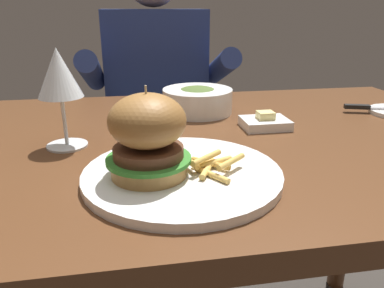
{
  "coord_description": "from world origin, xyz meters",
  "views": [
    {
      "loc": [
        -0.17,
        -0.71,
        0.99
      ],
      "look_at": [
        -0.07,
        -0.16,
        0.78
      ],
      "focal_mm": 35.0,
      "sensor_mm": 36.0,
      "label": 1
    }
  ],
  "objects_px": {
    "diner_person": "(157,124)",
    "soup_bowl": "(199,100)",
    "burger_sandwich": "(148,136)",
    "butter_dish": "(265,122)",
    "table_knife": "(377,108)",
    "wine_glass": "(59,76)",
    "main_plate": "(182,174)"
  },
  "relations": [
    {
      "from": "table_knife",
      "to": "diner_person",
      "type": "height_order",
      "value": "diner_person"
    },
    {
      "from": "table_knife",
      "to": "soup_bowl",
      "type": "height_order",
      "value": "soup_bowl"
    },
    {
      "from": "burger_sandwich",
      "to": "butter_dish",
      "type": "bearing_deg",
      "value": 41.18
    },
    {
      "from": "wine_glass",
      "to": "butter_dish",
      "type": "height_order",
      "value": "wine_glass"
    },
    {
      "from": "table_knife",
      "to": "butter_dish",
      "type": "height_order",
      "value": "butter_dish"
    },
    {
      "from": "soup_bowl",
      "to": "main_plate",
      "type": "bearing_deg",
      "value": -104.47
    },
    {
      "from": "burger_sandwich",
      "to": "diner_person",
      "type": "bearing_deg",
      "value": 84.9
    },
    {
      "from": "diner_person",
      "to": "burger_sandwich",
      "type": "bearing_deg",
      "value": -95.1
    },
    {
      "from": "burger_sandwich",
      "to": "table_knife",
      "type": "height_order",
      "value": "burger_sandwich"
    },
    {
      "from": "butter_dish",
      "to": "soup_bowl",
      "type": "relative_size",
      "value": 0.58
    },
    {
      "from": "soup_bowl",
      "to": "diner_person",
      "type": "height_order",
      "value": "diner_person"
    },
    {
      "from": "diner_person",
      "to": "soup_bowl",
      "type": "bearing_deg",
      "value": -82.06
    },
    {
      "from": "main_plate",
      "to": "soup_bowl",
      "type": "xyz_separation_m",
      "value": [
        0.1,
        0.37,
        0.02
      ]
    },
    {
      "from": "butter_dish",
      "to": "wine_glass",
      "type": "bearing_deg",
      "value": -173.36
    },
    {
      "from": "soup_bowl",
      "to": "burger_sandwich",
      "type": "bearing_deg",
      "value": -111.08
    },
    {
      "from": "soup_bowl",
      "to": "butter_dish",
      "type": "bearing_deg",
      "value": -51.69
    },
    {
      "from": "table_knife",
      "to": "diner_person",
      "type": "relative_size",
      "value": 0.16
    },
    {
      "from": "burger_sandwich",
      "to": "butter_dish",
      "type": "height_order",
      "value": "burger_sandwich"
    },
    {
      "from": "main_plate",
      "to": "butter_dish",
      "type": "bearing_deg",
      "value": 46.23
    },
    {
      "from": "main_plate",
      "to": "table_knife",
      "type": "bearing_deg",
      "value": 28.71
    },
    {
      "from": "main_plate",
      "to": "wine_glass",
      "type": "relative_size",
      "value": 1.66
    },
    {
      "from": "burger_sandwich",
      "to": "butter_dish",
      "type": "relative_size",
      "value": 1.34
    },
    {
      "from": "main_plate",
      "to": "burger_sandwich",
      "type": "xyz_separation_m",
      "value": [
        -0.05,
        -0.01,
        0.07
      ]
    },
    {
      "from": "main_plate",
      "to": "wine_glass",
      "type": "distance_m",
      "value": 0.29
    },
    {
      "from": "burger_sandwich",
      "to": "wine_glass",
      "type": "xyz_separation_m",
      "value": [
        -0.14,
        0.18,
        0.06
      ]
    },
    {
      "from": "wine_glass",
      "to": "diner_person",
      "type": "xyz_separation_m",
      "value": [
        0.22,
        0.69,
        -0.31
      ]
    },
    {
      "from": "main_plate",
      "to": "butter_dish",
      "type": "xyz_separation_m",
      "value": [
        0.21,
        0.22,
        0.0
      ]
    },
    {
      "from": "main_plate",
      "to": "butter_dish",
      "type": "distance_m",
      "value": 0.31
    },
    {
      "from": "table_knife",
      "to": "diner_person",
      "type": "distance_m",
      "value": 0.79
    },
    {
      "from": "wine_glass",
      "to": "table_knife",
      "type": "relative_size",
      "value": 0.96
    },
    {
      "from": "table_knife",
      "to": "soup_bowl",
      "type": "relative_size",
      "value": 1.11
    },
    {
      "from": "diner_person",
      "to": "butter_dish",
      "type": "bearing_deg",
      "value": -73.8
    }
  ]
}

